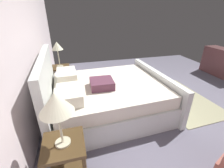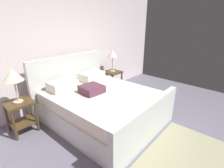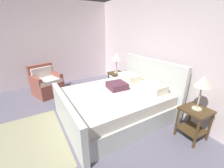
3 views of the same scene
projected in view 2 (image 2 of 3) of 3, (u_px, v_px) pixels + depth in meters
name	position (u px, v px, depth m)	size (l,w,h in m)	color
ground_plane	(175.00, 149.00, 2.68)	(6.28, 5.46, 0.02)	slate
wall_back	(70.00, 45.00, 3.98)	(6.40, 0.12, 2.80)	silver
bed	(100.00, 104.00, 3.40)	(2.00, 2.29, 1.23)	silver
nightstand_right	(112.00, 78.00, 4.80)	(0.44, 0.44, 0.60)	#43311A
table_lamp_right	(112.00, 54.00, 4.56)	(0.26, 0.26, 0.60)	#B7B293
nightstand_left	(21.00, 112.00, 2.99)	(0.44, 0.44, 0.60)	#43311A
table_lamp_left	(13.00, 76.00, 2.75)	(0.33, 0.33, 0.61)	#B7B293
area_rug	(185.00, 164.00, 2.38)	(1.81, 1.14, 0.01)	gray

